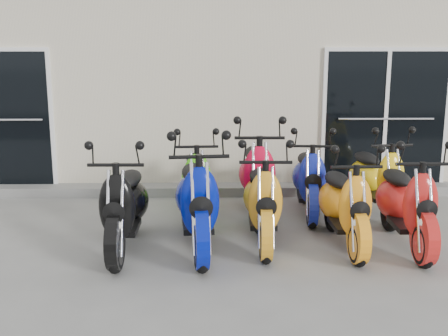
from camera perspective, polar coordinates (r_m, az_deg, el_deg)
The scene contains 14 objects.
ground at distance 7.10m, azimuth 0.09°, elevation -6.98°, with size 80.00×80.00×0.00m, color gray.
building at distance 11.91m, azimuth -0.41°, elevation 8.87°, with size 14.00×6.00×3.20m, color beige.
front_step at distance 9.01m, azimuth -0.16°, elevation -2.21°, with size 14.00×0.40×0.15m, color gray.
door_left at distance 9.44m, azimuth -20.08°, elevation 5.04°, with size 1.07×0.08×2.22m, color black.
door_right at distance 9.33m, azimuth 16.06°, elevation 5.24°, with size 2.02×0.08×2.22m, color black.
scooter_front_black at distance 6.54m, azimuth -10.13°, elevation -2.55°, with size 0.68×1.88×1.39m, color black, non-canonical shape.
scooter_front_blue at distance 6.48m, azimuth -2.79°, elevation -2.02°, with size 0.73×2.02×1.49m, color #051497, non-canonical shape.
scooter_front_orange_a at distance 6.68m, azimuth 3.96°, elevation -2.17°, with size 0.67×1.84×1.36m, color orange, non-canonical shape.
scooter_front_orange_b at distance 6.73m, azimuth 12.20°, elevation -2.52°, with size 0.65×1.78×1.32m, color orange, non-canonical shape.
scooter_front_red at distance 6.89m, azimuth 18.10°, elevation -2.29°, with size 0.67×1.85×1.37m, color red, non-canonical shape.
scooter_back_green at distance 7.80m, azimuth -2.83°, elevation -0.20°, with size 0.64×1.77×1.31m, color #4FDE17, non-canonical shape.
scooter_back_red at distance 7.68m, azimuth 3.38°, elevation 0.28°, with size 0.73×2.01×1.49m, color red, non-canonical shape.
scooter_back_blue at distance 7.91m, azimuth 8.65°, elevation -0.14°, with size 0.64×1.77×1.31m, color #14229B, non-canonical shape.
scooter_back_yellow at distance 8.11m, azimuth 15.32°, elevation -0.08°, with size 0.65×1.79×1.32m, color yellow, non-canonical shape.
Camera 1 is at (-0.13, -6.68, 2.39)m, focal length 45.00 mm.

